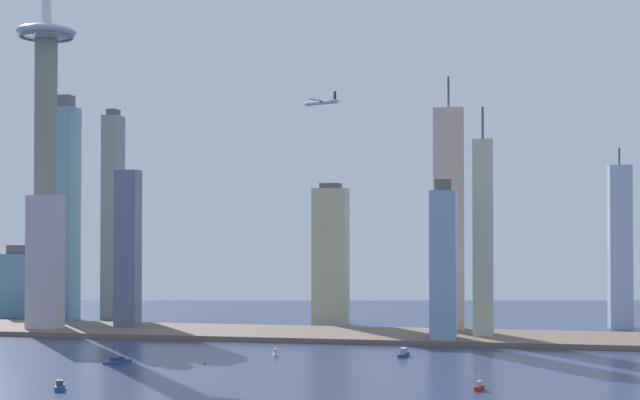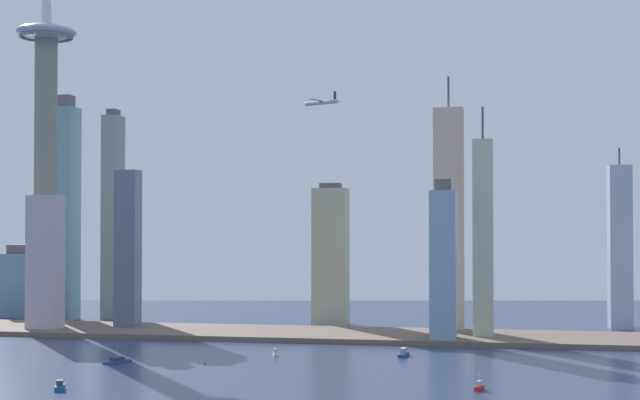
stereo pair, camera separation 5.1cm
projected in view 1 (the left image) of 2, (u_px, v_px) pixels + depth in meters
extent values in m
cube|color=#6B5A4F|center=(379.00, 335.00, 675.63)|extent=(913.56, 79.01, 3.35)
cylinder|color=gray|center=(45.00, 179.00, 747.90)|extent=(17.19, 17.19, 226.69)
ellipsoid|color=#A5B0C5|center=(46.00, 32.00, 750.51)|extent=(45.40, 45.40, 11.23)
torus|color=gray|center=(46.00, 37.00, 750.42)|extent=(40.84, 40.84, 2.25)
cube|color=#B7B48E|center=(331.00, 256.00, 765.07)|extent=(26.21, 25.09, 106.81)
cube|color=#64505D|center=(331.00, 186.00, 766.35)|extent=(15.72, 15.05, 4.01)
cube|color=#7EA4C1|center=(443.00, 267.00, 645.03)|extent=(17.21, 21.54, 101.21)
cube|color=#5D5C54|center=(443.00, 185.00, 646.28)|extent=(10.33, 12.92, 7.41)
cube|color=beige|center=(483.00, 240.00, 665.34)|extent=(13.73, 19.65, 136.55)
cylinder|color=#4C4C51|center=(483.00, 123.00, 667.17)|extent=(1.60, 1.60, 22.74)
cube|color=#608F9F|center=(65.00, 214.00, 801.74)|extent=(18.31, 21.08, 174.73)
cube|color=#605C5F|center=(66.00, 102.00, 803.86)|extent=(10.99, 12.65, 10.04)
cube|color=slate|center=(128.00, 250.00, 723.04)|extent=(16.67, 14.38, 118.90)
cube|color=beige|center=(449.00, 220.00, 704.54)|extent=(21.59, 13.59, 162.92)
cylinder|color=#4C4C51|center=(448.00, 92.00, 706.67)|extent=(1.60, 1.60, 22.97)
cube|color=#A0B6D1|center=(620.00, 247.00, 739.54)|extent=(16.45, 24.02, 123.31)
cylinder|color=#4C4C51|center=(619.00, 157.00, 741.11)|extent=(1.60, 1.60, 13.53)
cube|color=#59809C|center=(18.00, 285.00, 826.44)|extent=(25.98, 20.69, 53.54)
cube|color=#5F4E56|center=(18.00, 249.00, 827.14)|extent=(15.59, 12.42, 7.57)
cube|color=#BCAFB6|center=(45.00, 264.00, 707.59)|extent=(23.15, 16.58, 99.75)
cube|color=gray|center=(113.00, 217.00, 813.86)|extent=(13.31, 20.01, 169.12)
cube|color=#605764|center=(113.00, 113.00, 815.87)|extent=(7.98, 12.01, 5.51)
cube|color=red|center=(479.00, 388.00, 464.58)|extent=(4.77, 9.15, 2.13)
cube|color=#9EA89F|center=(479.00, 383.00, 464.63)|extent=(2.78, 4.20, 2.40)
cylinder|color=silver|center=(479.00, 376.00, 464.71)|extent=(0.24, 0.24, 4.87)
cube|color=navy|center=(404.00, 355.00, 583.16)|extent=(5.57, 16.41, 1.95)
cube|color=#939AA3|center=(404.00, 350.00, 583.22)|extent=(3.63, 7.30, 2.98)
cube|color=beige|center=(275.00, 355.00, 583.57)|extent=(4.42, 7.76, 1.68)
cube|color=#9F9AA1|center=(275.00, 351.00, 583.62)|extent=(2.45, 3.59, 2.68)
cube|color=navy|center=(117.00, 362.00, 553.83)|extent=(12.67, 17.48, 1.64)
cube|color=#342C49|center=(117.00, 359.00, 553.87)|extent=(6.95, 8.37, 1.82)
cylinder|color=silver|center=(117.00, 351.00, 553.97)|extent=(0.24, 0.24, 6.55)
cube|color=#194F8B|center=(60.00, 388.00, 464.62)|extent=(7.81, 11.43, 2.34)
cube|color=#3F3939|center=(60.00, 383.00, 464.67)|extent=(4.46, 5.43, 2.51)
cylinder|color=silver|center=(60.00, 374.00, 464.77)|extent=(0.24, 0.24, 5.89)
cone|color=#E54C19|center=(205.00, 363.00, 549.65)|extent=(1.49, 1.49, 1.86)
cylinder|color=silver|center=(322.00, 103.00, 604.28)|extent=(22.37, 12.62, 2.46)
sphere|color=silver|center=(307.00, 104.00, 611.35)|extent=(2.46, 2.46, 2.46)
cube|color=silver|center=(322.00, 101.00, 604.30)|extent=(13.07, 23.32, 0.50)
cube|color=silver|center=(335.00, 101.00, 598.35)|extent=(5.34, 8.54, 0.40)
cube|color=#2D333D|center=(335.00, 95.00, 598.43)|extent=(1.75, 1.20, 5.00)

